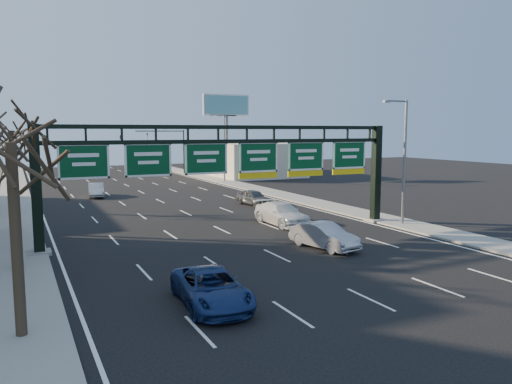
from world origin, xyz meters
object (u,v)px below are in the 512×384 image
car_white_wagon (282,214)px  sign_gantry (235,165)px  car_silver_sedan (324,236)px  car_blue_suv (211,288)px

car_white_wagon → sign_gantry: bearing=-158.6°
sign_gantry → car_white_wagon: sign_gantry is taller
car_silver_sedan → sign_gantry: bearing=107.4°
sign_gantry → car_white_wagon: size_ratio=4.51×
car_blue_suv → car_silver_sedan: bearing=37.4°
sign_gantry → car_silver_sedan: bearing=-61.3°
car_blue_suv → car_white_wagon: (10.78, 13.81, 0.09)m
car_blue_suv → car_silver_sedan: size_ratio=1.12×
car_blue_suv → car_silver_sedan: (9.33, 6.08, 0.04)m
sign_gantry → car_white_wagon: (4.58, 2.02, -3.84)m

